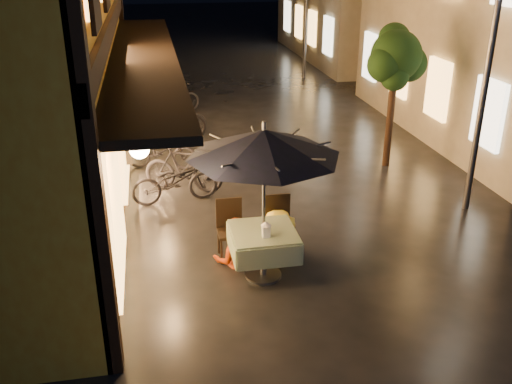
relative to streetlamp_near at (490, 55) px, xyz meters
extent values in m
plane|color=black|center=(-3.00, -2.00, -2.92)|extent=(90.00, 90.00, 0.00)
cube|color=black|center=(-6.47, 2.00, 0.38)|extent=(0.12, 11.00, 0.35)
cube|color=black|center=(-5.90, 2.00, -0.17)|extent=(1.20, 10.50, 0.12)
cube|color=#F5AA4E|center=(-6.44, -1.50, -1.52)|extent=(0.10, 2.20, 2.40)
cube|color=#F5AA4E|center=(-6.44, 2.00, -1.52)|extent=(0.10, 2.20, 2.40)
cube|color=#F5AA4E|center=(-6.44, 5.50, -1.52)|extent=(0.10, 2.20, 2.40)
cube|color=#F5AA4E|center=(0.95, 1.20, -1.42)|extent=(0.10, 1.00, 1.40)
cube|color=#F5AA4E|center=(0.95, 3.40, -1.42)|extent=(0.10, 1.00, 1.40)
cube|color=#F5AA4E|center=(0.95, 5.60, -1.42)|extent=(0.10, 1.00, 1.40)
cube|color=#F5AA4E|center=(0.95, 7.80, -1.42)|extent=(0.10, 1.00, 1.40)
cube|color=#F5AA4E|center=(0.95, 12.20, -1.42)|extent=(0.10, 1.00, 1.40)
cube|color=#F5AA4E|center=(0.95, 14.40, -1.42)|extent=(0.10, 1.00, 1.40)
cube|color=#F5AA4E|center=(0.95, 16.60, -1.42)|extent=(0.10, 1.00, 1.40)
cube|color=#F5AA4E|center=(0.95, 18.80, -1.42)|extent=(0.10, 1.00, 1.40)
cylinder|color=black|center=(-0.60, 2.50, -1.82)|extent=(0.16, 0.16, 2.20)
sphere|color=black|center=(-0.60, 2.50, -0.42)|extent=(1.10, 1.10, 1.10)
sphere|color=black|center=(-0.25, 2.60, -0.62)|extent=(0.80, 0.80, 0.80)
sphere|color=black|center=(-0.90, 2.35, -0.57)|extent=(0.76, 0.76, 0.76)
sphere|color=black|center=(-0.55, 2.80, -0.12)|extent=(0.70, 0.70, 0.70)
sphere|color=black|center=(-0.70, 2.25, -0.82)|extent=(0.60, 0.60, 0.60)
cylinder|color=#59595E|center=(0.00, 0.00, -0.92)|extent=(0.12, 0.12, 4.00)
cylinder|color=#59595E|center=(0.00, 12.00, -0.92)|extent=(0.12, 0.12, 4.00)
cylinder|color=#59595E|center=(-4.32, -1.68, -2.56)|extent=(0.10, 0.10, 0.72)
cylinder|color=#59595E|center=(-4.32, -1.68, -2.90)|extent=(0.56, 0.56, 0.04)
cube|color=#28542D|center=(-4.32, -1.68, -2.17)|extent=(0.95, 0.95, 0.06)
cube|color=#28542D|center=(-3.85, -1.68, -2.33)|extent=(0.04, 0.95, 0.33)
cube|color=#28542D|center=(-4.80, -1.68, -2.33)|extent=(0.04, 0.95, 0.33)
cube|color=#28542D|center=(-4.32, -1.20, -2.33)|extent=(0.95, 0.04, 0.33)
cube|color=#28542D|center=(-4.32, -2.15, -2.33)|extent=(0.95, 0.04, 0.33)
cylinder|color=#59595E|center=(-4.32, -1.68, -1.77)|extent=(0.05, 0.05, 2.30)
cone|color=black|center=(-4.32, -1.68, -0.77)|extent=(2.21, 2.21, 0.40)
cylinder|color=#59595E|center=(-4.32, -1.68, -0.52)|extent=(0.06, 0.06, 0.12)
cube|color=black|center=(-4.72, -1.03, -2.47)|extent=(0.42, 0.42, 0.05)
cube|color=black|center=(-4.72, -0.84, -2.22)|extent=(0.42, 0.04, 0.55)
cylinder|color=black|center=(-4.90, -1.21, -2.70)|extent=(0.04, 0.04, 0.43)
cylinder|color=black|center=(-4.54, -1.21, -2.70)|extent=(0.04, 0.04, 0.43)
cylinder|color=black|center=(-4.90, -0.85, -2.70)|extent=(0.04, 0.04, 0.43)
cylinder|color=black|center=(-4.54, -0.85, -2.70)|extent=(0.04, 0.04, 0.43)
cube|color=black|center=(-3.92, -1.03, -2.47)|extent=(0.42, 0.42, 0.05)
cube|color=black|center=(-3.92, -0.84, -2.22)|extent=(0.42, 0.04, 0.55)
cylinder|color=black|center=(-4.10, -1.21, -2.70)|extent=(0.04, 0.04, 0.43)
cylinder|color=black|center=(-3.74, -1.21, -2.70)|extent=(0.04, 0.04, 0.43)
cylinder|color=black|center=(-4.10, -0.85, -2.70)|extent=(0.04, 0.04, 0.43)
cylinder|color=black|center=(-3.74, -0.85, -2.70)|extent=(0.04, 0.04, 0.43)
cube|color=white|center=(-4.32, -1.87, -2.05)|extent=(0.11, 0.11, 0.18)
cube|color=#FFD88C|center=(-4.32, -1.87, -2.06)|extent=(0.07, 0.07, 0.12)
cone|color=white|center=(-4.32, -1.87, -1.92)|extent=(0.16, 0.16, 0.07)
imported|color=#C73A09|center=(-4.67, -1.17, -2.17)|extent=(0.77, 0.62, 1.50)
imported|color=yellow|center=(-3.96, -1.09, -2.15)|extent=(1.10, 0.77, 1.54)
imported|color=black|center=(-5.48, 1.34, -2.47)|extent=(1.76, 0.81, 0.89)
imported|color=black|center=(-5.27, 1.88, -2.42)|extent=(1.71, 1.08, 1.00)
imported|color=black|center=(-5.68, 3.25, -2.49)|extent=(1.73, 1.00, 0.86)
imported|color=black|center=(-5.25, 5.15, -2.42)|extent=(1.73, 0.87, 1.00)
imported|color=black|center=(-5.16, 5.97, -2.49)|extent=(1.71, 1.08, 0.85)
imported|color=black|center=(-5.77, 6.21, -2.37)|extent=(1.88, 1.14, 1.09)
imported|color=black|center=(-5.22, 7.79, -2.46)|extent=(1.86, 1.13, 0.92)
camera|label=1|loc=(-5.82, -9.05, 1.76)|focal=40.00mm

